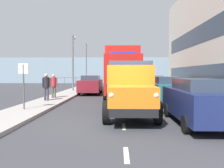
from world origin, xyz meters
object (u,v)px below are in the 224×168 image
at_px(lamp_post_promenade, 73,57).
at_px(lamp_post_far, 86,60).
at_px(car_navy_kerbside_near, 197,101).
at_px(car_red_kerbside_2, 152,85).
at_px(pedestrian_in_dark_coat, 54,84).
at_px(pedestrian_couple_b, 46,85).
at_px(car_maroon_oppositeside_0, 91,84).
at_px(car_silver_kerbside_3, 144,82).
at_px(car_teal_kerbside_1, 166,90).
at_px(lorry_cargo_red, 122,71).
at_px(street_sign, 23,78).
at_px(truck_vintage_orange, 130,90).

bearing_deg(lamp_post_promenade, lamp_post_far, -90.11).
relative_size(car_navy_kerbside_near, car_red_kerbside_2, 1.04).
relative_size(car_red_kerbside_2, pedestrian_in_dark_coat, 2.57).
distance_m(pedestrian_couple_b, pedestrian_in_dark_coat, 1.70).
bearing_deg(lamp_post_promenade, car_maroon_oppositeside_0, 129.23).
relative_size(car_red_kerbside_2, car_silver_kerbside_3, 1.06).
height_order(car_navy_kerbside_near, car_teal_kerbside_1, same).
height_order(car_navy_kerbside_near, car_red_kerbside_2, same).
height_order(car_navy_kerbside_near, lamp_post_promenade, lamp_post_promenade).
distance_m(pedestrian_couple_b, lamp_post_far, 18.86).
bearing_deg(pedestrian_couple_b, lamp_post_promenade, -89.92).
relative_size(car_navy_kerbside_near, lamp_post_promenade, 0.81).
xyz_separation_m(lorry_cargo_red, car_silver_kerbside_3, (-2.65, -8.42, -1.18)).
bearing_deg(lamp_post_far, car_navy_kerbside_near, 107.10).
xyz_separation_m(car_silver_kerbside_3, pedestrian_in_dark_coat, (7.63, 9.96, 0.26)).
distance_m(car_red_kerbside_2, car_silver_kerbside_3, 6.37).
bearing_deg(car_navy_kerbside_near, street_sign, -17.87).
distance_m(pedestrian_in_dark_coat, lamp_post_promenade, 7.67).
distance_m(car_navy_kerbside_near, pedestrian_in_dark_coat, 10.90).
relative_size(car_maroon_oppositeside_0, lamp_post_far, 0.74).
relative_size(car_teal_kerbside_1, lamp_post_far, 0.66).
relative_size(car_red_kerbside_2, car_maroon_oppositeside_0, 0.96).
bearing_deg(car_teal_kerbside_1, car_silver_kerbside_3, -90.00).
bearing_deg(lamp_post_promenade, car_navy_kerbside_near, 116.88).
xyz_separation_m(lorry_cargo_red, car_navy_kerbside_near, (-2.65, 9.33, -1.18)).
distance_m(car_navy_kerbside_near, car_maroon_oppositeside_0, 13.60).
bearing_deg(pedestrian_in_dark_coat, car_navy_kerbside_near, 134.40).
bearing_deg(car_navy_kerbside_near, car_silver_kerbside_3, -90.00).
bearing_deg(pedestrian_in_dark_coat, car_silver_kerbside_3, -127.44).
bearing_deg(car_silver_kerbside_3, car_teal_kerbside_1, 90.00).
distance_m(car_maroon_oppositeside_0, lamp_post_promenade, 4.32).
bearing_deg(car_red_kerbside_2, car_silver_kerbside_3, -90.00).
bearing_deg(car_red_kerbside_2, truck_vintage_orange, 76.51).
bearing_deg(car_silver_kerbside_3, car_maroon_oppositeside_0, 44.03).
relative_size(pedestrian_couple_b, lamp_post_promenade, 0.31).
xyz_separation_m(truck_vintage_orange, lamp_post_promenade, (5.20, -13.84, 2.40)).
height_order(lorry_cargo_red, lamp_post_promenade, lamp_post_promenade).
relative_size(lamp_post_promenade, street_sign, 2.52).
relative_size(car_navy_kerbside_near, street_sign, 2.04).
bearing_deg(pedestrian_in_dark_coat, car_red_kerbside_2, -154.77).
xyz_separation_m(car_teal_kerbside_1, street_sign, (7.59, 3.05, 0.79)).
relative_size(truck_vintage_orange, car_red_kerbside_2, 1.28).
distance_m(lorry_cargo_red, car_teal_kerbside_1, 4.80).
bearing_deg(street_sign, car_navy_kerbside_near, 162.13).
bearing_deg(car_maroon_oppositeside_0, pedestrian_in_dark_coat, 65.34).
distance_m(car_silver_kerbside_3, lamp_post_promenade, 8.53).
bearing_deg(car_silver_kerbside_3, lorry_cargo_red, 72.55).
relative_size(lorry_cargo_red, pedestrian_in_dark_coat, 4.79).
bearing_deg(lamp_post_far, car_red_kerbside_2, 119.66).
height_order(lorry_cargo_red, car_red_kerbside_2, lorry_cargo_red).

